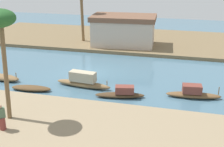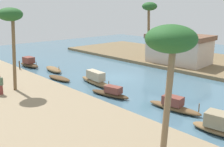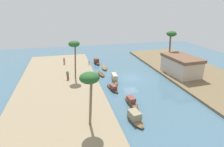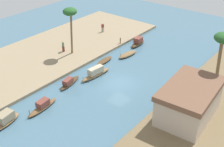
{
  "view_description": "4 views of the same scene",
  "coord_description": "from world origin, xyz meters",
  "px_view_note": "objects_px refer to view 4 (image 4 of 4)",
  "views": [
    {
      "loc": [
        8.67,
        -25.19,
        9.65
      ],
      "look_at": [
        2.69,
        -2.02,
        0.89
      ],
      "focal_mm": 47.52,
      "sensor_mm": 36.0,
      "label": 1
    },
    {
      "loc": [
        19.53,
        -18.69,
        7.31
      ],
      "look_at": [
        1.84,
        -2.47,
        1.19
      ],
      "focal_mm": 41.56,
      "sensor_mm": 36.0,
      "label": 2
    },
    {
      "loc": [
        31.93,
        -11.87,
        13.36
      ],
      "look_at": [
        -0.65,
        -3.62,
        1.07
      ],
      "focal_mm": 30.44,
      "sensor_mm": 36.0,
      "label": 3
    },
    {
      "loc": [
        25.09,
        18.83,
        19.49
      ],
      "look_at": [
        -0.16,
        -1.29,
        0.9
      ],
      "focal_mm": 46.88,
      "sensor_mm": 36.0,
      "label": 4
    }
  ],
  "objects_px": {
    "sampan_foreground": "(138,42)",
    "palm_tree_right_tall": "(223,43)",
    "sampan_with_red_awning": "(104,61)",
    "person_on_near_bank": "(63,47)",
    "sampan_open_hull": "(128,54)",
    "sampan_midstream": "(5,120)",
    "sampan_downstream_large": "(43,106)",
    "riverside_building": "(189,101)",
    "sampan_near_left_bank": "(69,82)",
    "mooring_post": "(120,41)",
    "sampan_upstream_small": "(96,73)",
    "person_by_mooring": "(103,28)",
    "palm_tree_left_near": "(70,14)"
  },
  "relations": [
    {
      "from": "sampan_with_red_awning",
      "to": "palm_tree_left_near",
      "type": "bearing_deg",
      "value": -79.96
    },
    {
      "from": "palm_tree_right_tall",
      "to": "person_on_near_bank",
      "type": "bearing_deg",
      "value": -82.65
    },
    {
      "from": "sampan_foreground",
      "to": "sampan_with_red_awning",
      "type": "bearing_deg",
      "value": -8.73
    },
    {
      "from": "palm_tree_right_tall",
      "to": "sampan_upstream_small",
      "type": "bearing_deg",
      "value": -70.25
    },
    {
      "from": "person_on_near_bank",
      "to": "riverside_building",
      "type": "xyz_separation_m",
      "value": [
        2.66,
        21.56,
        1.12
      ]
    },
    {
      "from": "sampan_downstream_large",
      "to": "palm_tree_right_tall",
      "type": "xyz_separation_m",
      "value": [
        -13.9,
        13.73,
        6.57
      ]
    },
    {
      "from": "sampan_foreground",
      "to": "palm_tree_left_near",
      "type": "distance_m",
      "value": 12.26
    },
    {
      "from": "sampan_near_left_bank",
      "to": "mooring_post",
      "type": "relative_size",
      "value": 4.03
    },
    {
      "from": "sampan_foreground",
      "to": "person_on_near_bank",
      "type": "xyz_separation_m",
      "value": [
        9.63,
        -6.99,
        0.62
      ]
    },
    {
      "from": "sampan_near_left_bank",
      "to": "palm_tree_right_tall",
      "type": "relative_size",
      "value": 0.51
    },
    {
      "from": "palm_tree_right_tall",
      "to": "riverside_building",
      "type": "bearing_deg",
      "value": -5.78
    },
    {
      "from": "sampan_midstream",
      "to": "person_by_mooring",
      "type": "relative_size",
      "value": 2.42
    },
    {
      "from": "sampan_open_hull",
      "to": "sampan_midstream",
      "type": "height_order",
      "value": "sampan_midstream"
    },
    {
      "from": "sampan_open_hull",
      "to": "sampan_midstream",
      "type": "distance_m",
      "value": 20.53
    },
    {
      "from": "sampan_foreground",
      "to": "palm_tree_left_near",
      "type": "height_order",
      "value": "palm_tree_left_near"
    },
    {
      "from": "palm_tree_right_tall",
      "to": "sampan_downstream_large",
      "type": "bearing_deg",
      "value": -44.63
    },
    {
      "from": "sampan_open_hull",
      "to": "palm_tree_right_tall",
      "type": "height_order",
      "value": "palm_tree_right_tall"
    },
    {
      "from": "person_by_mooring",
      "to": "riverside_building",
      "type": "relative_size",
      "value": 0.2
    },
    {
      "from": "mooring_post",
      "to": "riverside_building",
      "type": "height_order",
      "value": "riverside_building"
    },
    {
      "from": "sampan_foreground",
      "to": "sampan_near_left_bank",
      "type": "height_order",
      "value": "sampan_foreground"
    },
    {
      "from": "sampan_with_red_awning",
      "to": "person_by_mooring",
      "type": "relative_size",
      "value": 2.2
    },
    {
      "from": "person_by_mooring",
      "to": "palm_tree_left_near",
      "type": "relative_size",
      "value": 0.23
    },
    {
      "from": "sampan_near_left_bank",
      "to": "person_by_mooring",
      "type": "bearing_deg",
      "value": -165.91
    },
    {
      "from": "person_on_near_bank",
      "to": "mooring_post",
      "type": "relative_size",
      "value": 1.67
    },
    {
      "from": "mooring_post",
      "to": "palm_tree_right_tall",
      "type": "bearing_deg",
      "value": 74.37
    },
    {
      "from": "sampan_foreground",
      "to": "sampan_near_left_bank",
      "type": "relative_size",
      "value": 0.96
    },
    {
      "from": "sampan_upstream_small",
      "to": "palm_tree_right_tall",
      "type": "bearing_deg",
      "value": 115.22
    },
    {
      "from": "person_on_near_bank",
      "to": "palm_tree_right_tall",
      "type": "height_order",
      "value": "palm_tree_right_tall"
    },
    {
      "from": "sampan_midstream",
      "to": "sampan_upstream_small",
      "type": "distance_m",
      "value": 13.01
    },
    {
      "from": "sampan_downstream_large",
      "to": "sampan_open_hull",
      "type": "xyz_separation_m",
      "value": [
        -16.48,
        -0.37,
        -0.12
      ]
    },
    {
      "from": "sampan_midstream",
      "to": "mooring_post",
      "type": "xyz_separation_m",
      "value": [
        -22.75,
        -2.46,
        0.36
      ]
    },
    {
      "from": "person_on_near_bank",
      "to": "palm_tree_left_near",
      "type": "distance_m",
      "value": 5.6
    },
    {
      "from": "sampan_with_red_awning",
      "to": "sampan_open_hull",
      "type": "relative_size",
      "value": 0.96
    },
    {
      "from": "sampan_midstream",
      "to": "palm_tree_left_near",
      "type": "height_order",
      "value": "palm_tree_left_near"
    },
    {
      "from": "sampan_downstream_large",
      "to": "mooring_post",
      "type": "bearing_deg",
      "value": -175.24
    },
    {
      "from": "sampan_near_left_bank",
      "to": "mooring_post",
      "type": "xyz_separation_m",
      "value": [
        -13.35,
        -2.12,
        0.53
      ]
    },
    {
      "from": "sampan_upstream_small",
      "to": "palm_tree_right_tall",
      "type": "relative_size",
      "value": 0.64
    },
    {
      "from": "palm_tree_right_tall",
      "to": "riverside_building",
      "type": "distance_m",
      "value": 7.28
    },
    {
      "from": "sampan_with_red_awning",
      "to": "person_on_near_bank",
      "type": "relative_size",
      "value": 2.11
    },
    {
      "from": "sampan_upstream_small",
      "to": "mooring_post",
      "type": "relative_size",
      "value": 5.06
    },
    {
      "from": "sampan_foreground",
      "to": "person_on_near_bank",
      "type": "bearing_deg",
      "value": -41.47
    },
    {
      "from": "sampan_foreground",
      "to": "riverside_building",
      "type": "xyz_separation_m",
      "value": [
        12.29,
        14.57,
        1.74
      ]
    },
    {
      "from": "sampan_foreground",
      "to": "sampan_with_red_awning",
      "type": "distance_m",
      "value": 7.89
    },
    {
      "from": "sampan_upstream_small",
      "to": "sampan_downstream_large",
      "type": "bearing_deg",
      "value": 6.03
    },
    {
      "from": "sampan_upstream_small",
      "to": "riverside_building",
      "type": "height_order",
      "value": "riverside_building"
    },
    {
      "from": "person_on_near_bank",
      "to": "person_by_mooring",
      "type": "xyz_separation_m",
      "value": [
        -9.74,
        -0.49,
        -0.08
      ]
    },
    {
      "from": "sampan_near_left_bank",
      "to": "palm_tree_left_near",
      "type": "distance_m",
      "value": 10.25
    },
    {
      "from": "sampan_open_hull",
      "to": "mooring_post",
      "type": "relative_size",
      "value": 3.69
    },
    {
      "from": "sampan_downstream_large",
      "to": "palm_tree_right_tall",
      "type": "bearing_deg",
      "value": 129.63
    },
    {
      "from": "sampan_foreground",
      "to": "palm_tree_right_tall",
      "type": "distance_m",
      "value": 17.8
    }
  ]
}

